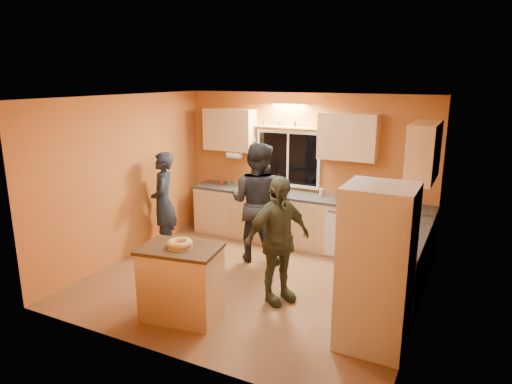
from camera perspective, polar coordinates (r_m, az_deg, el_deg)
The scene contains 14 objects.
ground at distance 6.69m, azimuth -0.46°, elevation -11.10°, with size 4.50×4.50×0.00m, color brown.
room_shell at distance 6.49m, azimuth 2.12°, elevation 3.15°, with size 4.54×4.04×2.61m.
back_counter at distance 7.97m, azimuth 5.22°, elevation -3.44°, with size 4.23×0.62×0.90m.
right_counter at distance 6.41m, azimuth 17.58°, elevation -8.60°, with size 0.62×1.84×0.90m.
refrigerator at distance 5.06m, azimuth 14.80°, elevation -9.14°, with size 0.72×0.70×1.80m, color silver.
island at distance 5.68m, azimuth -9.30°, elevation -11.02°, with size 1.03×0.78×0.91m.
bundt_pastry at distance 5.49m, azimuth -9.51°, elevation -6.38°, with size 0.31×0.31×0.09m, color #B08148.
person_left at distance 7.74m, azimuth -11.50°, elevation -1.23°, with size 0.61×0.40×1.67m, color black.
person_center at distance 7.14m, azimuth 0.18°, elevation -1.31°, with size 0.92×0.72×1.90m, color black.
person_right at distance 5.86m, azimuth 2.73°, elevation -6.05°, with size 0.98×0.41×1.67m, color #333521.
mixing_bowl at distance 7.58m, azimuth 11.42°, elevation -0.72°, with size 0.35×0.35×0.09m, color #301E10.
utensil_crock at distance 8.08m, azimuth 1.16°, elevation 0.80°, with size 0.14×0.14×0.17m, color beige.
potted_plant at distance 5.58m, azimuth 16.93°, elevation -5.55°, with size 0.25×0.21×0.27m, color gray.
red_box at distance 6.48m, azimuth 17.68°, elevation -3.80°, with size 0.16×0.12×0.07m, color #B4361B.
Camera 1 is at (2.76, -5.38, 2.87)m, focal length 32.00 mm.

